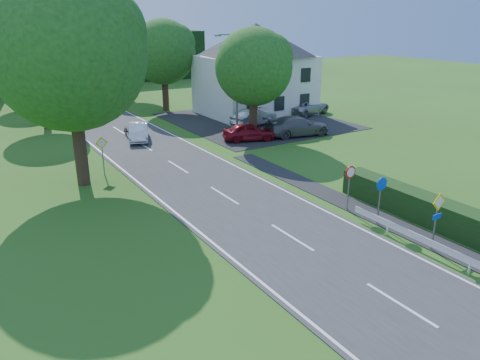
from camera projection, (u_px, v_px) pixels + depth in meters
road at (207, 185)px, 27.16m from camera, size 7.00×80.00×0.04m
parking_pad at (255, 121)px, 43.54m from camera, size 14.00×16.00×0.04m
line_edge_left at (154, 195)px, 25.53m from camera, size 0.12×80.00×0.01m
line_edge_right at (254, 175)px, 28.77m from camera, size 0.12×80.00×0.01m
line_centre at (207, 185)px, 27.15m from camera, size 0.12×80.00×0.01m
tree_main at (72, 84)px, 25.43m from camera, size 9.40×9.40×11.64m
tree_left_far at (41, 79)px, 39.24m from camera, size 7.00×7.00×8.58m
tree_right_far at (164, 66)px, 46.73m from camera, size 7.40×7.40×9.09m
tree_left_back at (25, 68)px, 49.17m from camera, size 6.60×6.60×8.07m
tree_right_back at (128, 67)px, 52.89m from camera, size 6.20×6.20×7.56m
tree_right_mid at (254, 84)px, 36.37m from camera, size 7.00×7.00×8.58m
treeline_right at (104, 58)px, 66.78m from camera, size 30.00×5.00×7.00m
house_white at (255, 68)px, 45.47m from camera, size 10.60×8.40×8.60m
streetlight at (235, 79)px, 37.69m from camera, size 2.03×0.18×8.00m
sign_priority_right at (438, 211)px, 19.09m from camera, size 0.78×0.09×2.59m
sign_roundabout at (381, 192)px, 21.54m from camera, size 0.64×0.08×2.37m
sign_speed_limit at (350, 178)px, 23.10m from camera, size 0.64×0.11×2.37m
sign_priority_left at (102, 148)px, 28.33m from camera, size 0.78×0.09×2.44m
moving_car at (139, 132)px, 36.59m from camera, size 2.75×4.30×1.34m
motorcycle at (128, 131)px, 37.50m from camera, size 0.83×2.02×1.04m
parked_car_red at (249, 132)px, 36.47m from camera, size 4.35×2.89×1.38m
parked_car_silver_a at (254, 117)px, 41.34m from camera, size 4.76×2.55×1.49m
parked_car_grey at (297, 126)px, 37.97m from camera, size 5.73×3.11×1.58m
parked_car_silver_b at (307, 107)px, 46.11m from camera, size 5.84×3.76×1.50m
parasol at (260, 118)px, 39.79m from camera, size 2.58×2.61×2.03m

